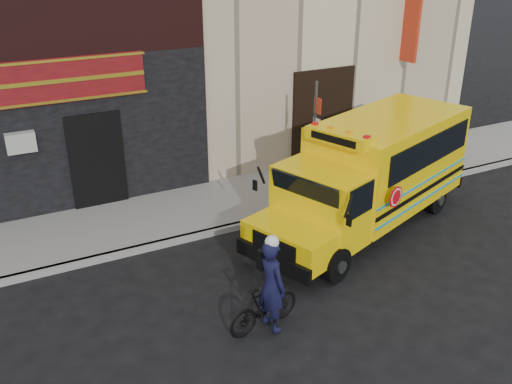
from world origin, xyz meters
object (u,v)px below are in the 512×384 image
object	(u,v)px
bicycle	(264,307)
sign_pole	(315,137)
cyclist	(271,288)
school_bus	(373,170)

from	to	relation	value
bicycle	sign_pole	bearing A→B (deg)	-51.09
sign_pole	cyclist	size ratio (longest dim) A/B	1.83
sign_pole	cyclist	distance (m)	6.07
sign_pole	cyclist	xyz separation A→B (m)	(-3.84, -4.60, -0.94)
bicycle	cyclist	bearing A→B (deg)	-142.77
sign_pole	school_bus	bearing A→B (deg)	-74.07
bicycle	cyclist	xyz separation A→B (m)	(0.10, -0.09, 0.46)
school_bus	cyclist	world-z (taller)	school_bus
school_bus	cyclist	distance (m)	5.18
sign_pole	cyclist	world-z (taller)	sign_pole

